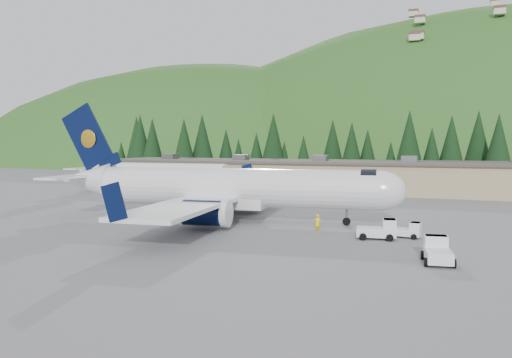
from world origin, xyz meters
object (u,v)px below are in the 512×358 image
object	(u,v)px
baggage_tug_b	(408,231)
baggage_tug_c	(437,251)
baggage_tug_a	(380,230)
second_airliner	(148,173)
ramp_worker	(318,223)
airliner	(226,189)
terminal_building	(293,174)

from	to	relation	value
baggage_tug_b	baggage_tug_c	bearing A→B (deg)	-66.98
baggage_tug_a	baggage_tug_b	bearing A→B (deg)	26.41
second_airliner	baggage_tug_a	bearing A→B (deg)	-33.88
baggage_tug_b	baggage_tug_c	xyz separation A→B (m)	(2.45, -8.66, 0.15)
baggage_tug_c	ramp_worker	world-z (taller)	baggage_tug_c
baggage_tug_c	baggage_tug_a	bearing A→B (deg)	25.03
airliner	ramp_worker	bearing A→B (deg)	-24.51
baggage_tug_a	baggage_tug_b	distance (m)	2.65
baggage_tug_a	baggage_tug_c	bearing A→B (deg)	-65.18
airliner	baggage_tug_b	bearing A→B (deg)	-16.00
baggage_tug_c	terminal_building	bearing A→B (deg)	18.59
baggage_tug_a	baggage_tug_b	size ratio (longest dim) A/B	1.26
baggage_tug_b	ramp_worker	bearing A→B (deg)	-170.86
second_airliner	terminal_building	size ratio (longest dim) A/B	0.39
second_airliner	terminal_building	distance (m)	25.55
second_airliner	baggage_tug_c	size ratio (longest dim) A/B	8.04
ramp_worker	terminal_building	bearing A→B (deg)	-89.25
baggage_tug_a	baggage_tug_c	distance (m)	8.53
airliner	ramp_worker	xyz separation A→B (m)	(10.76, -3.69, -2.53)
baggage_tug_a	ramp_worker	bearing A→B (deg)	159.71
baggage_tug_b	baggage_tug_c	distance (m)	9.00
baggage_tug_a	terminal_building	world-z (taller)	terminal_building
terminal_building	ramp_worker	size ratio (longest dim) A/B	42.21
ramp_worker	airliner	bearing A→B (deg)	-37.50
baggage_tug_b	terminal_building	xyz separation A→B (m)	(-22.52, 41.53, 2.01)
baggage_tug_b	ramp_worker	xyz separation A→B (m)	(-7.85, -0.27, 0.22)
baggage_tug_b	baggage_tug_c	world-z (taller)	baggage_tug_c
second_airliner	ramp_worker	bearing A→B (deg)	-36.73
baggage_tug_a	ramp_worker	world-z (taller)	baggage_tug_a
airliner	second_airliner	world-z (taller)	airliner
baggage_tug_b	airliner	bearing A→B (deg)	176.77
second_airliner	ramp_worker	world-z (taller)	second_airliner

